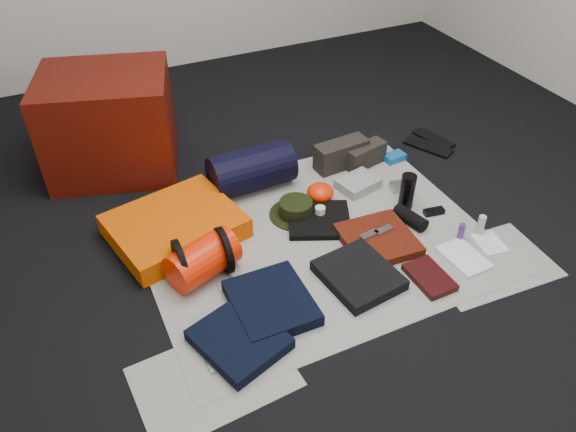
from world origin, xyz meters
name	(u,v)px	position (x,y,z in m)	size (l,w,h in m)	color
floor	(313,240)	(0.00, 0.00, -0.01)	(4.50, 4.50, 0.02)	black
newspaper_mat	(313,238)	(0.00, 0.00, 0.00)	(1.60, 1.30, 0.01)	#B3B2A5
newspaper_sheet_front_left	(214,377)	(-0.70, -0.55, 0.00)	(0.58, 0.40, 0.00)	#B3B2A5
newspaper_sheet_front_right	(488,264)	(0.65, -0.50, 0.00)	(0.58, 0.40, 0.00)	#B3B2A5
red_cabinet	(110,123)	(-0.72, 1.04, 0.28)	(0.67, 0.56, 0.56)	#510E05
sleeping_pad	(175,226)	(-0.60, 0.31, 0.06)	(0.59, 0.48, 0.11)	#EA5502
stuff_sack	(203,259)	(-0.56, -0.02, 0.10)	(0.18, 0.18, 0.31)	#F82304
sack_strap_left	(181,263)	(-0.66, -0.02, 0.11)	(0.22, 0.22, 0.03)	black
sack_strap_right	(224,250)	(-0.46, -0.02, 0.11)	(0.22, 0.22, 0.03)	black
navy_duffel	(252,169)	(-0.11, 0.52, 0.12)	(0.23, 0.23, 0.44)	black
boonie_brim	(296,214)	(0.00, 0.20, 0.01)	(0.27, 0.27, 0.01)	black
boonie_crown	(296,208)	(0.00, 0.20, 0.05)	(0.17, 0.17, 0.07)	black
hiking_boot_left	(341,154)	(0.43, 0.50, 0.08)	(0.31, 0.12, 0.15)	#292620
hiking_boot_right	(365,155)	(0.56, 0.45, 0.07)	(0.25, 0.09, 0.13)	#292620
flip_flop_left	(428,147)	(1.01, 0.45, 0.01)	(0.11, 0.29, 0.02)	black
flip_flop_right	(434,139)	(1.09, 0.51, 0.01)	(0.10, 0.27, 0.01)	black
trousers_navy_a	(239,339)	(-0.56, -0.45, 0.03)	(0.29, 0.34, 0.05)	black
trousers_navy_b	(271,303)	(-0.36, -0.33, 0.03)	(0.32, 0.36, 0.06)	black
trousers_charcoal	(359,275)	(0.05, -0.34, 0.03)	(0.30, 0.34, 0.05)	black
black_tshirt	(319,220)	(0.08, 0.10, 0.02)	(0.31, 0.28, 0.03)	black
red_shirt	(378,239)	(0.26, -0.16, 0.03)	(0.33, 0.33, 0.04)	#4F1508
orange_stuff_sack	(320,192)	(0.17, 0.26, 0.05)	(0.14, 0.14, 0.09)	#F82304
first_aid_pouch	(358,183)	(0.41, 0.27, 0.03)	(0.21, 0.16, 0.05)	gray
water_bottle	(407,191)	(0.55, 0.02, 0.10)	(0.08, 0.08, 0.19)	black
speaker	(410,218)	(0.49, -0.10, 0.04)	(0.07, 0.07, 0.18)	black
compact_camera	(401,186)	(0.61, 0.16, 0.03)	(0.11, 0.07, 0.04)	#9E9EA2
cyan_case	(394,157)	(0.74, 0.42, 0.03)	(0.12, 0.08, 0.04)	#10569E
toiletry_purple	(461,232)	(0.64, -0.31, 0.05)	(0.03, 0.03, 0.09)	#4B2577
toiletry_clear	(481,225)	(0.75, -0.31, 0.06)	(0.04, 0.04, 0.11)	#ADB2AE
paperback_book	(429,277)	(0.34, -0.47, 0.02)	(0.15, 0.23, 0.03)	black
map_booklet	(464,257)	(0.57, -0.43, 0.01)	(0.16, 0.23, 0.01)	silver
map_printout	(490,243)	(0.75, -0.39, 0.01)	(0.12, 0.16, 0.01)	silver
sunglasses	(434,212)	(0.64, -0.09, 0.02)	(0.11, 0.04, 0.03)	black
key_cluster	(216,363)	(-0.67, -0.50, 0.01)	(0.07, 0.07, 0.01)	#9E9EA2
tape_roll	(320,210)	(0.10, 0.13, 0.05)	(0.05, 0.05, 0.04)	silver
energy_bar_a	(369,235)	(0.22, -0.14, 0.06)	(0.10, 0.04, 0.01)	#9E9EA2
energy_bar_b	(383,230)	(0.30, -0.14, 0.06)	(0.10, 0.04, 0.01)	#9E9EA2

